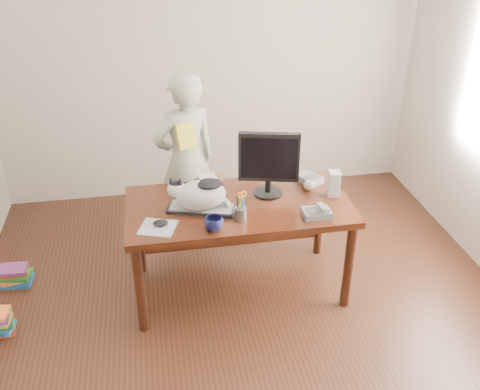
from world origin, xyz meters
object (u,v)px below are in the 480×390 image
Objects in this scene: phone at (317,212)px; book_pile_b at (15,276)px; mouse at (161,223)px; calculator at (310,179)px; keyboard at (201,208)px; speaker at (334,184)px; cat at (199,194)px; book_stack at (209,181)px; pen_cup at (240,212)px; monitor at (269,161)px; person at (186,162)px; desk at (237,216)px; coffee_mug at (214,224)px; baseball at (309,185)px.

phone reaches higher than book_pile_b.
calculator is (1.16, 0.43, 0.00)m from mouse.
calculator is at bearing 34.95° from keyboard.
speaker is (0.97, 0.05, 0.08)m from keyboard.
speaker is at bearing 19.91° from cat.
pen_cup is at bearing -78.16° from book_stack.
monitor is 2.25× the size of pen_cup.
monitor is 0.33× the size of person.
speaker reaches higher than book_stack.
book_stack is (-0.17, 0.24, 0.18)m from desk.
monitor is 2.19× the size of calculator.
pen_cup reaches higher than speaker.
pen_cup is at bearing -117.08° from monitor.
book_stack is at bearing 85.78° from coffee_mug.
book_stack is (-0.67, 0.57, 0.00)m from phone.
speaker is (0.70, -0.07, 0.24)m from desk.
mouse is 0.54× the size of calculator.
calculator is at bearing 33.76° from coffee_mug.
phone is at bearing 108.25° from person.
phone is at bearing -33.75° from desk.
monitor is 2.19m from book_pile_b.
keyboard is 2.60× the size of phone.
book_stack is 0.14× the size of person.
cat is 0.82m from phone.
baseball is at bearing -6.01° from book_pile_b.
person reaches higher than mouse.
cat is 3.78× the size of mouse.
desk is at bearing 39.40° from cat.
person reaches higher than calculator.
cat is at bearing -157.93° from desk.
speaker is at bearing 28.39° from mouse.
book_pile_b is (-2.22, 0.61, -0.71)m from phone.
cat is at bearing -111.53° from book_stack.
phone is at bearing -44.17° from book_stack.
keyboard reaches higher than desk.
cat reaches higher than pen_cup.
baseball reaches higher than keyboard.
monitor is (0.52, 0.13, 0.14)m from cat.
book_stack is at bearing 164.15° from monitor.
person reaches higher than desk.
coffee_mug is 0.97m from speaker.
desk is 0.63m from phone.
cat is 0.80m from person.
pen_cup is (0.26, -0.17, -0.07)m from cat.
monitor reaches higher than keyboard.
baseball is at bearing 82.78° from phone.
book_pile_b is at bearing 171.03° from desk.
desk is at bearing 40.87° from keyboard.
book_pile_b is (-1.45, 0.39, -0.69)m from keyboard.
cat is (-0.01, 0.00, 0.12)m from keyboard.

